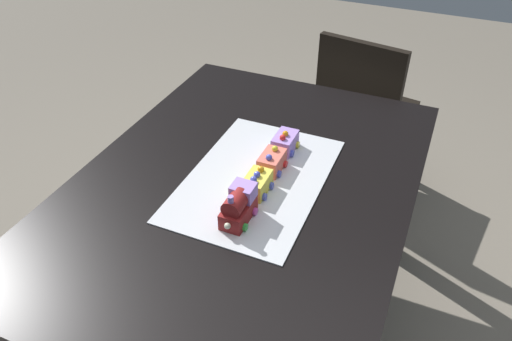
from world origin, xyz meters
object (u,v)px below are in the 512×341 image
at_px(cake_locomotive, 238,206).
at_px(dining_table, 244,208).
at_px(cake_car_flatbed_coral, 272,162).
at_px(chair, 363,110).
at_px(cake_car_tanker_lavender, 285,142).
at_px(cake_car_gondola_lemon, 257,183).

bearing_deg(cake_locomotive, dining_table, 20.23).
xyz_separation_m(dining_table, cake_car_flatbed_coral, (0.09, -0.06, 0.14)).
xyz_separation_m(chair, cake_car_tanker_lavender, (-0.83, 0.11, 0.30)).
bearing_deg(dining_table, cake_locomotive, -159.77).
bearing_deg(cake_car_tanker_lavender, cake_locomotive, 180.00).
height_order(chair, cake_locomotive, same).
bearing_deg(cake_car_flatbed_coral, cake_locomotive, 180.00).
distance_m(cake_locomotive, cake_car_tanker_lavender, 0.36).
bearing_deg(chair, cake_car_gondola_lemon, 94.43).
height_order(cake_car_gondola_lemon, cake_car_tanker_lavender, same).
bearing_deg(chair, cake_locomotive, 95.04).
bearing_deg(cake_car_flatbed_coral, cake_car_gondola_lemon, -180.00).
xyz_separation_m(dining_table, cake_car_tanker_lavender, (0.21, -0.06, 0.14)).
bearing_deg(cake_car_gondola_lemon, chair, -5.71).
relative_size(cake_car_flatbed_coral, cake_car_tanker_lavender, 1.00).
bearing_deg(cake_car_flatbed_coral, chair, -6.42).
bearing_deg(cake_locomotive, cake_car_tanker_lavender, -0.00).
distance_m(dining_table, cake_car_flatbed_coral, 0.18).
xyz_separation_m(chair, cake_car_gondola_lemon, (-1.06, 0.11, 0.30)).
xyz_separation_m(cake_locomotive, cake_car_flatbed_coral, (0.25, -0.00, -0.02)).
bearing_deg(cake_car_tanker_lavender, cake_car_gondola_lemon, -180.00).
height_order(cake_locomotive, cake_car_flatbed_coral, cake_locomotive).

